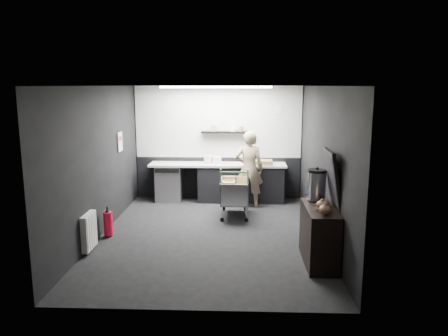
{
  "coord_description": "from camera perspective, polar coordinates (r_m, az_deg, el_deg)",
  "views": [
    {
      "loc": [
        0.55,
        -7.65,
        2.71
      ],
      "look_at": [
        0.23,
        0.4,
        1.18
      ],
      "focal_mm": 35.0,
      "sensor_mm": 36.0,
      "label": 1
    }
  ],
  "objects": [
    {
      "name": "wall_right",
      "position": [
        7.9,
        12.81,
        0.58
      ],
      "size": [
        0.0,
        5.5,
        5.5
      ],
      "primitive_type": "plane",
      "rotation": [
        1.57,
        0.0,
        -1.57
      ],
      "color": "black",
      "rests_on": "floor"
    },
    {
      "name": "sideboard",
      "position": [
        6.94,
        12.4,
        -7.54
      ],
      "size": [
        0.5,
        1.18,
        1.76
      ],
      "color": "black",
      "rests_on": "floor"
    },
    {
      "name": "prep_counter",
      "position": [
        10.33,
        -0.09,
        -1.84
      ],
      "size": [
        3.2,
        0.61,
        0.9
      ],
      "color": "black",
      "rests_on": "floor"
    },
    {
      "name": "ceiling_strip",
      "position": [
        9.51,
        -1.06,
        10.51
      ],
      "size": [
        2.4,
        0.2,
        0.04
      ],
      "primitive_type": "cube",
      "color": "white",
      "rests_on": "ceiling"
    },
    {
      "name": "poster_red_band",
      "position": [
        9.36,
        -13.42,
        3.78
      ],
      "size": [
        0.02,
        0.22,
        0.1
      ],
      "primitive_type": "cube",
      "color": "red",
      "rests_on": "poster"
    },
    {
      "name": "kitchen_wall_panel",
      "position": [
        10.43,
        -0.77,
        6.03
      ],
      "size": [
        3.95,
        0.02,
        1.7
      ],
      "primitive_type": "cube",
      "color": "silver",
      "rests_on": "wall_back"
    },
    {
      "name": "dado_panel",
      "position": [
        10.63,
        -0.75,
        -1.25
      ],
      "size": [
        3.95,
        0.02,
        1.0
      ],
      "primitive_type": "cube",
      "color": "black",
      "rests_on": "wall_back"
    },
    {
      "name": "floor",
      "position": [
        8.13,
        -1.76,
        -8.71
      ],
      "size": [
        5.5,
        5.5,
        0.0
      ],
      "primitive_type": "plane",
      "color": "black",
      "rests_on": "ground"
    },
    {
      "name": "pink_tub",
      "position": [
        10.24,
        -2.12,
        1.1
      ],
      "size": [
        0.19,
        0.19,
        0.19
      ],
      "primitive_type": "cylinder",
      "color": "silver",
      "rests_on": "prep_counter"
    },
    {
      "name": "floating_shelf",
      "position": [
        10.33,
        0.32,
        4.7
      ],
      "size": [
        1.2,
        0.22,
        0.04
      ],
      "primitive_type": "cube",
      "color": "black",
      "rests_on": "wall_back"
    },
    {
      "name": "fire_extinguisher",
      "position": [
        8.23,
        -14.9,
        -6.92
      ],
      "size": [
        0.16,
        0.16,
        0.54
      ],
      "color": "red",
      "rests_on": "floor"
    },
    {
      "name": "radiator",
      "position": [
        7.57,
        -17.22,
        -7.91
      ],
      "size": [
        0.1,
        0.5,
        0.6
      ],
      "primitive_type": "cube",
      "color": "white",
      "rests_on": "wall_left"
    },
    {
      "name": "wall_left",
      "position": [
        8.18,
        -15.94,
        0.76
      ],
      "size": [
        0.0,
        5.5,
        5.5
      ],
      "primitive_type": "plane",
      "rotation": [
        1.57,
        0.0,
        1.57
      ],
      "color": "black",
      "rests_on": "floor"
    },
    {
      "name": "wall_back",
      "position": [
        10.5,
        -0.75,
        3.31
      ],
      "size": [
        5.5,
        0.0,
        5.5
      ],
      "primitive_type": "plane",
      "rotation": [
        1.57,
        0.0,
        0.0
      ],
      "color": "black",
      "rests_on": "floor"
    },
    {
      "name": "poster",
      "position": [
        9.37,
        -13.44,
        3.35
      ],
      "size": [
        0.02,
        0.3,
        0.4
      ],
      "primitive_type": "cube",
      "color": "silver",
      "rests_on": "wall_left"
    },
    {
      "name": "white_container",
      "position": [
        10.18,
        -0.94,
        1.01
      ],
      "size": [
        0.21,
        0.18,
        0.17
      ],
      "primitive_type": "cube",
      "rotation": [
        0.0,
        0.0,
        0.13
      ],
      "color": "white",
      "rests_on": "prep_counter"
    },
    {
      "name": "cardboard_box",
      "position": [
        10.18,
        4.96,
        0.75
      ],
      "size": [
        0.49,
        0.38,
        0.1
      ],
      "primitive_type": "cube",
      "rotation": [
        0.0,
        0.0,
        -0.03
      ],
      "color": "olive",
      "rests_on": "prep_counter"
    },
    {
      "name": "wall_clock",
      "position": [
        10.42,
        7.01,
        7.6
      ],
      "size": [
        0.2,
        0.03,
        0.2
      ],
      "primitive_type": "cylinder",
      "rotation": [
        1.57,
        0.0,
        0.0
      ],
      "color": "white",
      "rests_on": "wall_back"
    },
    {
      "name": "ceiling",
      "position": [
        7.67,
        -1.87,
        10.68
      ],
      "size": [
        5.5,
        5.5,
        0.0
      ],
      "primitive_type": "plane",
      "rotation": [
        3.14,
        0.0,
        0.0
      ],
      "color": "silver",
      "rests_on": "wall_back"
    },
    {
      "name": "wall_front",
      "position": [
        5.11,
        -3.99,
        -4.69
      ],
      "size": [
        5.5,
        0.0,
        5.5
      ],
      "primitive_type": "plane",
      "rotation": [
        -1.57,
        0.0,
        0.0
      ],
      "color": "black",
      "rests_on": "floor"
    },
    {
      "name": "person",
      "position": [
        9.8,
        3.32,
        -0.13
      ],
      "size": [
        0.67,
        0.47,
        1.73
      ],
      "primitive_type": "imported",
      "rotation": [
        0.0,
        0.0,
        3.05
      ],
      "color": "beige",
      "rests_on": "floor"
    },
    {
      "name": "shopping_cart",
      "position": [
        9.13,
        1.35,
        -3.26
      ],
      "size": [
        0.57,
        0.95,
        1.05
      ],
      "color": "silver",
      "rests_on": "floor"
    }
  ]
}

